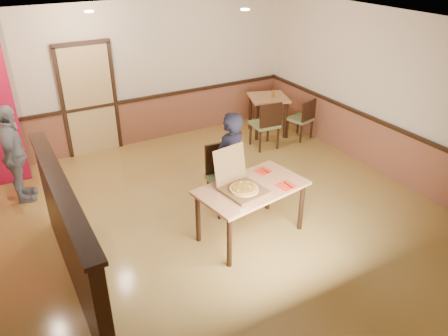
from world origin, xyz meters
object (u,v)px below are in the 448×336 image
Objects in this scene: side_chair_left at (267,123)px; diner_chair at (224,175)px; main_table at (251,193)px; condiment at (273,94)px; diner at (230,164)px; side_table at (268,105)px; passerby at (15,155)px; side_chair_right at (303,118)px; pizza_box at (241,186)px.

diner_chair is at bearing 44.28° from side_chair_left.
main_table is 3.70m from condiment.
diner is at bearing -82.90° from diner_chair.
diner is (-2.24, -2.25, 0.17)m from side_table.
passerby is (-2.73, 1.79, 0.23)m from diner_chair.
side_chair_right is at bearing -53.40° from condiment.
diner is 2.40× the size of pizza_box.
main_table is at bearing -1.85° from pizza_box.
pizza_box reaches higher than side_chair_right.
diner is (0.01, -0.16, 0.25)m from diner_chair.
diner is at bearing -113.21° from passerby.
passerby is (-5.44, 0.31, 0.32)m from side_chair_right.
passerby is 10.89× the size of condiment.
main_table is 0.69m from diner.
pizza_box is at bearing 53.97° from side_chair_left.
main_table is at bearing -122.02° from passerby.
side_chair_left reaches higher than side_chair_right.
side_chair_left is at bearing -133.09° from condiment.
main_table is 0.25m from pizza_box.
diner_chair is 2.32m from side_chair_left.
pizza_box is 4.62× the size of condiment.
side_chair_left is 0.62× the size of passerby.
side_chair_right is 1.29× the size of pizza_box.
diner is 3.17m from condiment.
condiment is (-0.40, 0.54, 0.42)m from side_chair_right.
diner is at bearing 77.15° from main_table.
side_table is (0.46, 0.62, 0.10)m from side_chair_left.
condiment is at bearing 39.92° from pizza_box.
side_chair_left is 2.43m from diner.
diner_chair is at bearing -106.90° from diner.
side_chair_left is 0.78m from side_table.
passerby is (-4.52, 0.32, 0.26)m from side_chair_left.
main_table is 0.84m from diner_chair.
diner_chair is 0.65× the size of passerby.
diner_chair reaches higher than main_table.
diner_chair is 1.53× the size of pizza_box.
side_chair_right reaches higher than main_table.
condiment is (2.30, 2.18, 0.08)m from diner.
main_table is 10.87× the size of condiment.
diner reaches higher than diner_chair.
condiment is at bearing 41.67° from main_table.
side_chair_right is (2.71, 1.48, -0.09)m from diner_chair.
diner_chair is at bearing 78.27° from main_table.
condiment is (5.04, 0.24, 0.10)m from passerby.
side_table is 3.18m from diner.
side_chair_left is at bearing 44.50° from diner_chair.
side_chair_right is 3.76m from pizza_box.
diner_chair is 0.64× the size of diner.
condiment reaches higher than main_table.
passerby is at bearing -17.07° from side_chair_right.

